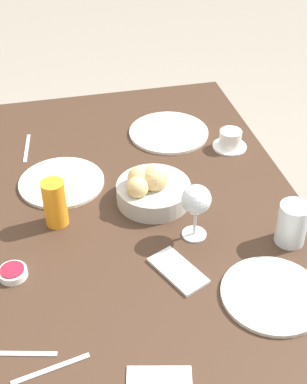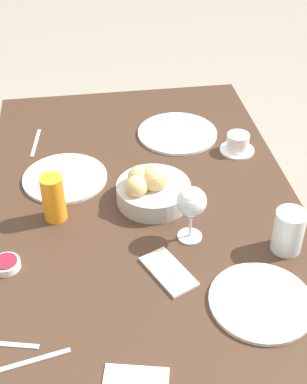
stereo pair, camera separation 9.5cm
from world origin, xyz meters
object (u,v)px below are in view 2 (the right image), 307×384
at_px(plate_near_left, 261,302).
at_px(fork_silver, 31,361).
at_px(juice_glass, 54,198).
at_px(plate_far_center, 65,178).
at_px(knife_silver, 36,143).
at_px(coffee_cup, 238,144).
at_px(jam_bowl_berry, 6,264).
at_px(water_tumbler, 289,231).
at_px(wine_glass, 192,203).
at_px(cell_phone, 169,272).
at_px(bread_basket, 151,189).
at_px(plate_near_right, 177,133).
at_px(spoon_coffee, 11,345).

xyz_separation_m(plate_near_left, fork_silver, (-0.08, 0.51, -0.00)).
height_order(juice_glass, fork_silver, juice_glass).
bearing_deg(plate_far_center, knife_silver, 22.98).
height_order(coffee_cup, jam_bowl_berry, coffee_cup).
height_order(water_tumbler, coffee_cup, water_tumbler).
height_order(plate_near_left, juice_glass, juice_glass).
relative_size(wine_glass, coffee_cup, 1.43).
height_order(jam_bowl_berry, cell_phone, jam_bowl_berry).
bearing_deg(juice_glass, knife_silver, 9.45).
relative_size(plate_near_left, water_tumbler, 2.08).
height_order(bread_basket, plate_near_right, bread_basket).
relative_size(knife_silver, spoon_coffee, 1.34).
bearing_deg(spoon_coffee, cell_phone, -66.85).
distance_m(juice_glass, jam_bowl_berry, 0.22).
relative_size(plate_near_left, plate_near_right, 0.90).
height_order(bread_basket, fork_silver, bread_basket).
height_order(water_tumbler, cell_phone, water_tumbler).
distance_m(plate_near_left, knife_silver, 0.92).
height_order(plate_near_left, knife_silver, plate_near_left).
bearing_deg(plate_far_center, fork_silver, 172.70).
height_order(water_tumbler, jam_bowl_berry, water_tumbler).
xyz_separation_m(coffee_cup, jam_bowl_berry, (-0.42, 0.69, -0.02)).
distance_m(plate_near_left, plate_near_right, 0.74).
distance_m(plate_near_right, juice_glass, 0.55).
relative_size(jam_bowl_berry, fork_silver, 0.43).
xyz_separation_m(plate_far_center, knife_silver, (0.21, 0.09, -0.00)).
height_order(coffee_cup, cell_phone, coffee_cup).
relative_size(plate_far_center, cell_phone, 1.49).
distance_m(water_tumbler, fork_silver, 0.67).
distance_m(jam_bowl_berry, fork_silver, 0.29).
xyz_separation_m(bread_basket, spoon_coffee, (-0.43, 0.36, -0.04)).
xyz_separation_m(bread_basket, fork_silver, (-0.48, 0.32, -0.04)).
xyz_separation_m(spoon_coffee, cell_phone, (0.15, -0.36, 0.00)).
xyz_separation_m(plate_near_left, jam_bowl_berry, (0.20, 0.58, 0.01)).
bearing_deg(wine_glass, juice_glass, 69.02).
relative_size(plate_near_right, spoon_coffee, 2.19).
relative_size(coffee_cup, cell_phone, 0.65).
height_order(plate_far_center, spoon_coffee, plate_far_center).
relative_size(plate_far_center, knife_silver, 1.54).
bearing_deg(water_tumbler, wine_glass, 71.86).
distance_m(plate_near_right, coffee_cup, 0.21).
height_order(juice_glass, knife_silver, juice_glass).
relative_size(wine_glass, spoon_coffee, 1.29).
height_order(fork_silver, knife_silver, same).
bearing_deg(bread_basket, jam_bowl_berry, 118.02).
bearing_deg(wine_glass, jam_bowl_berry, 95.11).
xyz_separation_m(plate_far_center, spoon_coffee, (-0.57, 0.12, -0.00)).
bearing_deg(coffee_cup, fork_silver, 138.05).
bearing_deg(plate_far_center, wine_glass, -133.87).
bearing_deg(juice_glass, spoon_coffee, 166.50).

